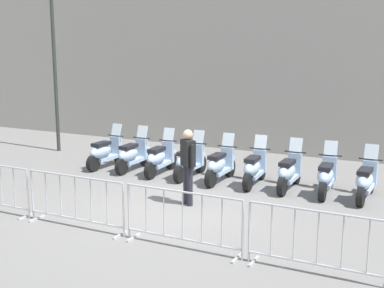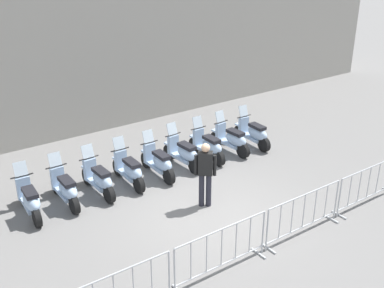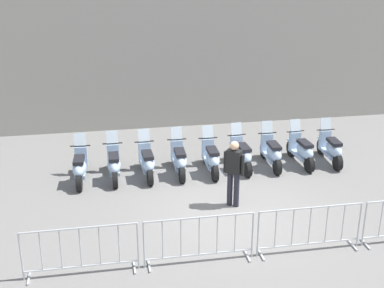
% 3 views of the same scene
% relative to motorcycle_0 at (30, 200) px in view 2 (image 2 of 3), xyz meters
% --- Properties ---
extents(ground_plane, '(120.00, 120.00, 0.00)m').
position_rel_motorcycle_0_xyz_m(ground_plane, '(3.81, -2.26, -0.45)').
color(ground_plane, slate).
extents(motorcycle_0, '(0.56, 1.72, 1.24)m').
position_rel_motorcycle_0_xyz_m(motorcycle_0, '(0.00, 0.00, 0.00)').
color(motorcycle_0, black).
rests_on(motorcycle_0, ground).
extents(motorcycle_1, '(0.56, 1.72, 1.24)m').
position_rel_motorcycle_0_xyz_m(motorcycle_1, '(0.92, 0.08, 0.00)').
color(motorcycle_1, black).
rests_on(motorcycle_1, ground).
extents(motorcycle_2, '(0.56, 1.73, 1.24)m').
position_rel_motorcycle_0_xyz_m(motorcycle_2, '(1.84, 0.12, 0.00)').
color(motorcycle_2, black).
rests_on(motorcycle_2, ground).
extents(motorcycle_3, '(0.56, 1.72, 1.24)m').
position_rel_motorcycle_0_xyz_m(motorcycle_3, '(2.75, 0.18, 0.00)').
color(motorcycle_3, black).
rests_on(motorcycle_3, ground).
extents(motorcycle_4, '(0.56, 1.72, 1.24)m').
position_rel_motorcycle_0_xyz_m(motorcycle_4, '(3.67, 0.19, 0.00)').
color(motorcycle_4, black).
rests_on(motorcycle_4, ground).
extents(motorcycle_5, '(0.59, 1.72, 1.24)m').
position_rel_motorcycle_0_xyz_m(motorcycle_5, '(4.59, 0.34, 0.00)').
color(motorcycle_5, black).
rests_on(motorcycle_5, ground).
extents(motorcycle_6, '(0.56, 1.72, 1.24)m').
position_rel_motorcycle_0_xyz_m(motorcycle_6, '(5.50, 0.39, 0.00)').
color(motorcycle_6, black).
rests_on(motorcycle_6, ground).
extents(motorcycle_7, '(0.60, 1.72, 1.24)m').
position_rel_motorcycle_0_xyz_m(motorcycle_7, '(6.42, 0.43, 0.00)').
color(motorcycle_7, black).
rests_on(motorcycle_7, ground).
extents(motorcycle_8, '(0.56, 1.72, 1.24)m').
position_rel_motorcycle_0_xyz_m(motorcycle_8, '(7.33, 0.46, 0.00)').
color(motorcycle_8, black).
rests_on(motorcycle_8, ground).
extents(barrier_segment_1, '(2.30, 0.56, 1.07)m').
position_rel_motorcycle_0_xyz_m(barrier_segment_1, '(2.72, -4.25, 0.07)').
color(barrier_segment_1, '#B2B5B7').
rests_on(barrier_segment_1, ground).
extents(barrier_segment_2, '(2.30, 0.56, 1.07)m').
position_rel_motorcycle_0_xyz_m(barrier_segment_2, '(5.10, -4.12, 0.07)').
color(barrier_segment_2, '#B2B5B7').
rests_on(barrier_segment_2, ground).
extents(barrier_segment_3, '(2.30, 0.56, 1.07)m').
position_rel_motorcycle_0_xyz_m(barrier_segment_3, '(7.48, -3.99, 0.07)').
color(barrier_segment_3, '#B2B5B7').
rests_on(barrier_segment_3, ground).
extents(officer_near_row_end, '(0.47, 0.39, 1.73)m').
position_rel_motorcycle_0_xyz_m(officer_near_row_end, '(3.90, -1.86, 0.53)').
color(officer_near_row_end, '#23232D').
rests_on(officer_near_row_end, ground).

